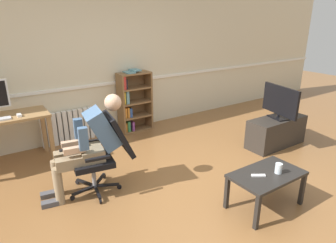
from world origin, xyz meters
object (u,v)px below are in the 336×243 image
(computer_mouse, at_px, (19,115))
(radiator, at_px, (68,127))
(bookshelf, at_px, (132,102))
(spare_remote, at_px, (258,175))
(drinking_glass, at_px, (279,168))
(office_chair, at_px, (105,150))
(tv_screen, at_px, (280,102))
(coffee_table, at_px, (267,178))
(tv_stand, at_px, (276,132))
(person_seated, at_px, (89,143))

(computer_mouse, bearing_deg, radiator, 33.93)
(bookshelf, distance_m, radiator, 1.21)
(spare_remote, bearing_deg, bookshelf, 32.54)
(drinking_glass, bearing_deg, office_chair, 135.43)
(spare_remote, bearing_deg, radiator, 53.73)
(bookshelf, bearing_deg, tv_screen, -49.71)
(bookshelf, distance_m, coffee_table, 2.97)
(bookshelf, bearing_deg, tv_stand, -49.73)
(radiator, xyz_separation_m, coffee_table, (1.31, -3.06, 0.09))
(drinking_glass, bearing_deg, person_seated, 138.16)
(bookshelf, xyz_separation_m, radiator, (-1.18, 0.10, -0.27))
(coffee_table, bearing_deg, tv_screen, 33.55)
(radiator, xyz_separation_m, tv_screen, (2.83, -2.05, 0.47))
(bookshelf, xyz_separation_m, coffee_table, (0.13, -2.96, -0.18))
(coffee_table, bearing_deg, bookshelf, 92.44)
(computer_mouse, height_order, person_seated, person_seated)
(tv_screen, relative_size, spare_remote, 5.02)
(radiator, relative_size, tv_screen, 1.16)
(coffee_table, bearing_deg, office_chair, 134.63)
(tv_screen, distance_m, spare_remote, 1.96)
(tv_stand, relative_size, drinking_glass, 9.20)
(spare_remote, bearing_deg, tv_stand, -26.20)
(person_seated, xyz_separation_m, tv_screen, (3.04, -0.37, 0.11))
(office_chair, distance_m, spare_remote, 1.81)
(office_chair, bearing_deg, spare_remote, 50.77)
(tv_stand, bearing_deg, tv_screen, -12.55)
(computer_mouse, distance_m, drinking_glass, 3.40)
(person_seated, bearing_deg, spare_remote, 54.06)
(spare_remote, bearing_deg, person_seated, 77.85)
(coffee_table, distance_m, spare_remote, 0.15)
(bookshelf, height_order, radiator, bookshelf)
(office_chair, bearing_deg, coffee_table, 53.51)
(computer_mouse, xyz_separation_m, coffee_table, (2.06, -2.55, -0.41))
(tv_stand, distance_m, tv_screen, 0.52)
(computer_mouse, height_order, coffee_table, computer_mouse)
(person_seated, height_order, drinking_glass, person_seated)
(bookshelf, height_order, spare_remote, bookshelf)
(bookshelf, height_order, person_seated, person_seated)
(computer_mouse, relative_size, bookshelf, 0.09)
(computer_mouse, xyz_separation_m, spare_remote, (1.93, -2.54, -0.34))
(radiator, height_order, drinking_glass, radiator)
(office_chair, distance_m, tv_stand, 2.89)
(radiator, bearing_deg, tv_screen, -35.87)
(radiator, bearing_deg, office_chair, -91.04)
(bookshelf, xyz_separation_m, drinking_glass, (0.23, -3.02, -0.07))
(radiator, distance_m, drinking_glass, 3.43)
(tv_screen, bearing_deg, person_seated, 95.59)
(person_seated, xyz_separation_m, tv_stand, (3.03, -0.37, -0.41))
(coffee_table, bearing_deg, person_seated, 137.58)
(person_seated, distance_m, spare_remote, 1.96)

